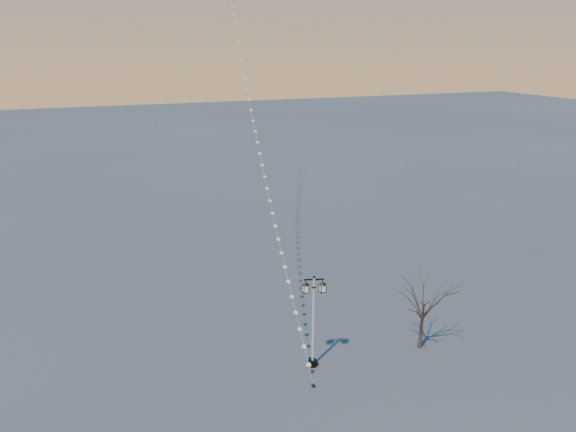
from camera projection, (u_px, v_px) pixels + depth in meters
name	position (u px, v px, depth m)	size (l,w,h in m)	color
ground	(327.00, 385.00, 27.94)	(300.00, 300.00, 0.00)	#505051
street_lamp	(313.00, 317.00, 28.73)	(1.41, 0.79, 5.73)	black
bare_tree	(424.00, 302.00, 30.46)	(2.72, 2.72, 4.52)	#423128
kite_train	(253.00, 94.00, 42.33)	(6.69, 41.02, 28.06)	black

